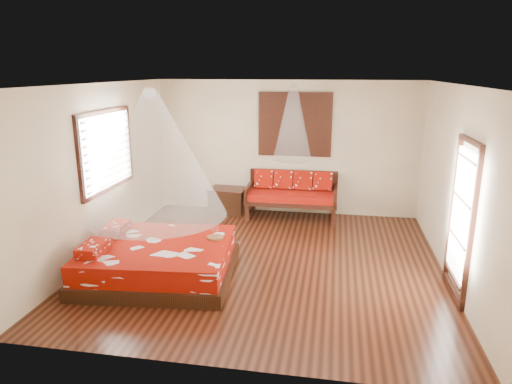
% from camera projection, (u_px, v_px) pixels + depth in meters
% --- Properties ---
extents(room, '(5.54, 5.54, 2.84)m').
position_uv_depth(room, '(266.00, 178.00, 7.00)').
color(room, black).
rests_on(room, ground).
extents(bed, '(2.34, 2.15, 0.64)m').
position_uv_depth(bed, '(158.00, 259.00, 6.84)').
color(bed, black).
rests_on(bed, floor).
extents(daybed, '(1.86, 0.83, 0.96)m').
position_uv_depth(daybed, '(292.00, 193.00, 9.47)').
color(daybed, black).
rests_on(daybed, floor).
extents(storage_chest, '(0.84, 0.65, 0.54)m').
position_uv_depth(storage_chest, '(228.00, 200.00, 9.83)').
color(storage_chest, black).
rests_on(storage_chest, floor).
extents(shutter_panel, '(1.52, 0.06, 1.32)m').
position_uv_depth(shutter_panel, '(295.00, 125.00, 9.42)').
color(shutter_panel, black).
rests_on(shutter_panel, wall_back).
extents(window_left, '(0.10, 1.74, 1.34)m').
position_uv_depth(window_left, '(107.00, 151.00, 7.57)').
color(window_left, black).
rests_on(window_left, wall_left).
extents(glazed_door, '(0.08, 1.02, 2.16)m').
position_uv_depth(glazed_door, '(461.00, 220.00, 6.06)').
color(glazed_door, black).
rests_on(glazed_door, floor).
extents(wine_tray, '(0.25, 0.25, 0.21)m').
position_uv_depth(wine_tray, '(215.00, 235.00, 6.98)').
color(wine_tray, brown).
rests_on(wine_tray, bed).
extents(mosquito_net_main, '(2.05, 2.05, 1.80)m').
position_uv_depth(mosquito_net_main, '(153.00, 154.00, 6.42)').
color(mosquito_net_main, white).
rests_on(mosquito_net_main, ceiling).
extents(mosquito_net_daybed, '(0.78, 0.78, 1.50)m').
position_uv_depth(mosquito_net_daybed, '(293.00, 122.00, 8.95)').
color(mosquito_net_daybed, white).
rests_on(mosquito_net_daybed, ceiling).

